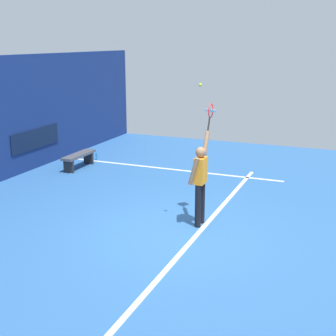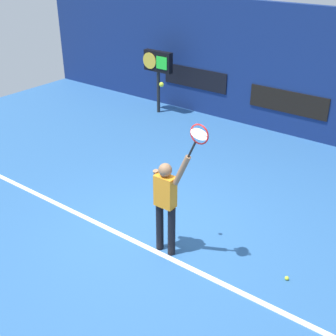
# 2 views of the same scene
# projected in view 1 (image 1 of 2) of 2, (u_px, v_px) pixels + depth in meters

# --- Properties ---
(ground_plane) EXTENTS (18.00, 18.00, 0.00)m
(ground_plane) POSITION_uv_depth(u_px,v_px,m) (176.00, 231.00, 9.61)
(ground_plane) COLOR #2D609E
(sponsor_banner_starboard) EXTENTS (2.20, 0.03, 0.60)m
(sponsor_banner_starboard) POSITION_uv_depth(u_px,v_px,m) (36.00, 139.00, 14.16)
(sponsor_banner_starboard) COLOR #0C1933
(court_baseline) EXTENTS (10.00, 0.10, 0.01)m
(court_baseline) POSITION_uv_depth(u_px,v_px,m) (197.00, 234.00, 9.44)
(court_baseline) COLOR white
(court_baseline) RESTS_ON ground_plane
(court_sideline) EXTENTS (0.10, 7.00, 0.01)m
(court_sideline) POSITION_uv_depth(u_px,v_px,m) (167.00, 169.00, 14.25)
(court_sideline) COLOR white
(court_sideline) RESTS_ON ground_plane
(tennis_player) EXTENTS (0.72, 0.31, 1.96)m
(tennis_player) POSITION_uv_depth(u_px,v_px,m) (200.00, 179.00, 9.70)
(tennis_player) COLOR black
(tennis_player) RESTS_ON ground_plane
(tennis_racket) EXTENTS (0.41, 0.27, 0.62)m
(tennis_racket) POSITION_uv_depth(u_px,v_px,m) (211.00, 112.00, 9.88)
(tennis_racket) COLOR black
(tennis_ball) EXTENTS (0.07, 0.07, 0.07)m
(tennis_ball) POSITION_uv_depth(u_px,v_px,m) (200.00, 85.00, 9.12)
(tennis_ball) COLOR #CCE033
(court_bench) EXTENTS (1.40, 0.36, 0.45)m
(court_bench) POSITION_uv_depth(u_px,v_px,m) (79.00, 157.00, 14.28)
(court_bench) COLOR #4C4C51
(court_bench) RESTS_ON ground_plane
(water_bottle) EXTENTS (0.07, 0.07, 0.24)m
(water_bottle) POSITION_uv_depth(u_px,v_px,m) (97.00, 157.00, 15.27)
(water_bottle) COLOR #338CD8
(water_bottle) RESTS_ON ground_plane
(spare_ball) EXTENTS (0.07, 0.07, 0.07)m
(spare_ball) POSITION_uv_depth(u_px,v_px,m) (203.00, 193.00, 11.93)
(spare_ball) COLOR #CCE033
(spare_ball) RESTS_ON ground_plane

